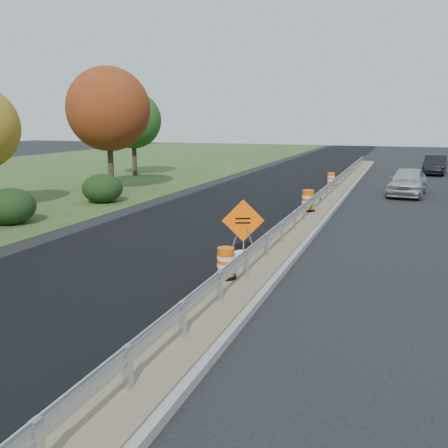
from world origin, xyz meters
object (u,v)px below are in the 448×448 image
(caution_sign, at_px, (243,242))
(barrel_median_mid, at_px, (308,201))
(barrel_median_far, at_px, (331,179))
(car_dark_mid, at_px, (435,165))
(car_silver, at_px, (408,181))
(barrel_median_near, at_px, (226,264))

(caution_sign, xyz_separation_m, barrel_median_mid, (0.65, 7.51, 0.22))
(barrel_median_far, distance_m, car_dark_mid, 13.40)
(car_silver, bearing_deg, caution_sign, -101.32)
(barrel_median_far, xyz_separation_m, car_dark_mid, (6.52, 11.70, 0.14))
(barrel_median_mid, distance_m, car_silver, 9.20)
(barrel_median_far, bearing_deg, barrel_median_mid, -88.16)
(barrel_median_mid, height_order, car_silver, car_silver)
(barrel_median_mid, relative_size, barrel_median_far, 1.19)
(barrel_median_near, bearing_deg, barrel_median_far, 90.33)
(barrel_median_near, distance_m, car_dark_mid, 32.04)
(caution_sign, bearing_deg, barrel_median_far, 66.47)
(caution_sign, height_order, barrel_median_mid, caution_sign)
(barrel_median_far, height_order, car_silver, car_silver)
(car_silver, relative_size, car_dark_mid, 1.03)
(caution_sign, distance_m, car_silver, 16.43)
(car_dark_mid, bearing_deg, barrel_median_near, -95.28)
(barrel_median_near, bearing_deg, barrel_median_mid, 88.99)
(caution_sign, distance_m, car_dark_mid, 29.32)
(caution_sign, xyz_separation_m, barrel_median_far, (0.35, 16.80, 0.15))
(car_dark_mid, bearing_deg, caution_sign, -97.30)
(caution_sign, bearing_deg, barrel_median_near, -103.21)
(barrel_median_near, distance_m, barrel_median_mid, 10.40)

